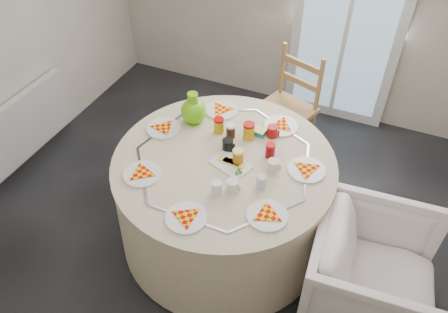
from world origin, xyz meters
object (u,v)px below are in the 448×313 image
at_px(radiator, 27,123).
at_px(armchair, 375,272).
at_px(wooden_chair, 285,112).
at_px(green_pitcher, 193,110).
at_px(table, 224,199).

height_order(radiator, armchair, armchair).
xyz_separation_m(wooden_chair, green_pitcher, (-0.48, -0.78, 0.40)).
distance_m(radiator, armchair, 3.07).
relative_size(wooden_chair, green_pitcher, 4.14).
bearing_deg(radiator, wooden_chair, 25.09).
bearing_deg(radiator, armchair, -5.58).
xyz_separation_m(radiator, green_pitcher, (1.57, 0.18, 0.49)).
height_order(radiator, wooden_chair, wooden_chair).
bearing_deg(table, wooden_chair, 84.24).
bearing_deg(table, green_pitcher, 141.68).
bearing_deg(armchair, wooden_chair, 34.37).
bearing_deg(armchair, green_pitcher, 67.79).
bearing_deg(wooden_chair, green_pitcher, -102.05).
height_order(wooden_chair, armchair, wooden_chair).
bearing_deg(green_pitcher, table, -34.83).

